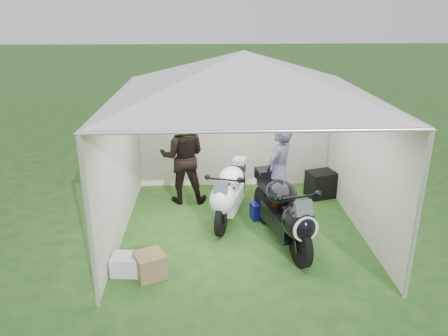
{
  "coord_description": "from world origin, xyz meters",
  "views": [
    {
      "loc": [
        -0.57,
        -6.71,
        3.61
      ],
      "look_at": [
        -0.29,
        0.35,
        0.99
      ],
      "focal_mm": 35.0,
      "sensor_mm": 36.0,
      "label": 1
    }
  ],
  "objects": [
    {
      "name": "canopy_tent",
      "position": [
        -0.0,
        0.03,
        2.58
      ],
      "size": [
        5.66,
        5.66,
        3.0
      ],
      "color": "silver",
      "rests_on": "ground"
    },
    {
      "name": "ground",
      "position": [
        0.0,
        0.0,
        0.0
      ],
      "size": [
        80.0,
        80.0,
        0.0
      ],
      "primitive_type": "plane",
      "color": "#244918",
      "rests_on": "ground"
    },
    {
      "name": "crate_0",
      "position": [
        -1.75,
        -1.27,
        0.14
      ],
      "size": [
        0.45,
        0.36,
        0.28
      ],
      "primitive_type": "cube",
      "rotation": [
        0.0,
        0.0,
        -0.08
      ],
      "color": "silver",
      "rests_on": "ground"
    },
    {
      "name": "person_dark_jacket",
      "position": [
        -1.04,
        1.22,
        0.92
      ],
      "size": [
        0.91,
        0.72,
        1.84
      ],
      "primitive_type": "imported",
      "rotation": [
        0.0,
        0.0,
        3.11
      ],
      "color": "black",
      "rests_on": "ground"
    },
    {
      "name": "motorcycle_white",
      "position": [
        -0.19,
        0.36,
        0.54
      ],
      "size": [
        0.82,
        1.92,
        0.97
      ],
      "rotation": [
        0.0,
        0.0,
        -0.28
      ],
      "color": "black",
      "rests_on": "ground"
    },
    {
      "name": "person_blue_jacket",
      "position": [
        0.66,
        0.3,
        0.89
      ],
      "size": [
        0.73,
        0.77,
        1.77
      ],
      "primitive_type": "imported",
      "rotation": [
        0.0,
        0.0,
        -2.24
      ],
      "color": "#525776",
      "rests_on": "ground"
    },
    {
      "name": "motorcycle_black",
      "position": [
        0.63,
        -0.56,
        0.59
      ],
      "size": [
        0.8,
        2.12,
        1.06
      ],
      "rotation": [
        0.0,
        0.0,
        0.23
      ],
      "color": "black",
      "rests_on": "ground"
    },
    {
      "name": "crate_1",
      "position": [
        -1.4,
        -1.35,
        0.18
      ],
      "size": [
        0.52,
        0.52,
        0.35
      ],
      "primitive_type": "cube",
      "rotation": [
        0.0,
        0.0,
        0.42
      ],
      "color": "olive",
      "rests_on": "ground"
    },
    {
      "name": "equipment_box",
      "position": [
        1.7,
        1.31,
        0.26
      ],
      "size": [
        0.63,
        0.56,
        0.53
      ],
      "primitive_type": "cube",
      "rotation": [
        0.0,
        0.0,
        0.3
      ],
      "color": "black",
      "rests_on": "ground"
    },
    {
      "name": "crate_2",
      "position": [
        -1.42,
        -1.18,
        0.11
      ],
      "size": [
        0.36,
        0.32,
        0.22
      ],
      "primitive_type": "cube",
      "rotation": [
        0.0,
        0.0,
        -0.26
      ],
      "color": "#B2B7BA",
      "rests_on": "ground"
    },
    {
      "name": "paddock_stand",
      "position": [
        0.4,
        0.39,
        0.15
      ],
      "size": [
        0.44,
        0.33,
        0.3
      ],
      "primitive_type": "cube",
      "rotation": [
        0.0,
        0.0,
        0.23
      ],
      "color": "#2220D2",
      "rests_on": "ground"
    }
  ]
}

